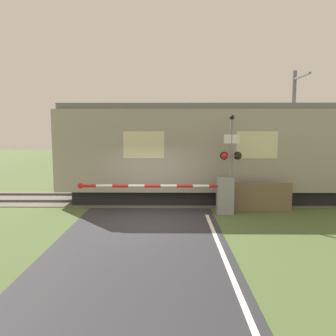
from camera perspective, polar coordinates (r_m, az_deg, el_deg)
The scene contains 7 objects.
ground_plane at distance 11.17m, azimuth -3.84°, elevation -9.53°, with size 80.00×80.00×0.00m, color #4C6033.
track_bed at distance 14.79m, azimuth -2.72°, elevation -5.38°, with size 36.00×3.20×0.13m.
train at distance 14.85m, azimuth 13.73°, elevation 2.71°, with size 16.23×3.02×4.17m.
crossing_barrier at distance 12.29m, azimuth 7.98°, elevation -4.52°, with size 5.78×0.44×1.36m.
signal_post at distance 12.35m, azimuth 10.94°, elevation 1.78°, with size 0.80×0.26×3.66m.
catenary_pole at distance 17.50m, azimuth 20.90°, elevation 6.33°, with size 0.20×1.90×5.98m.
roadside_fence at distance 12.98m, azimuth 15.01°, elevation -4.95°, with size 2.76×0.06×1.10m.
Camera 1 is at (0.85, -10.69, 3.13)m, focal length 35.00 mm.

